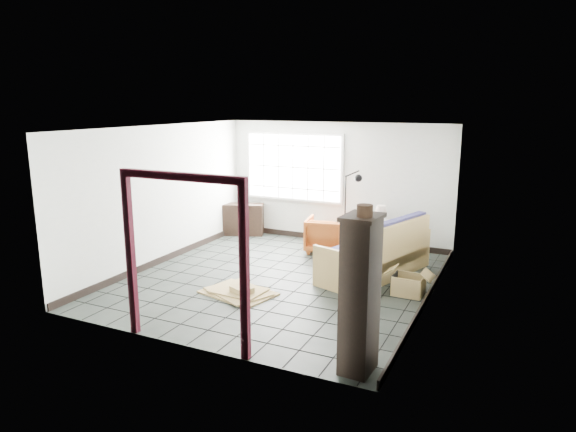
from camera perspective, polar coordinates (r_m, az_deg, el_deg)
The scene contains 15 objects.
ground at distance 8.97m, azimuth -0.78°, elevation -7.04°, with size 5.50×5.50×0.00m, color black.
room_shell at distance 8.58m, azimuth -0.73°, elevation 3.64°, with size 5.02×5.52×2.61m.
window_panel at distance 11.41m, azimuth 0.64°, elevation 5.46°, with size 2.32×0.08×1.52m.
doorway_trim at distance 6.36m, azimuth -11.57°, elevation -2.57°, with size 1.80×0.08×2.20m.
futon_sofa at distance 9.17m, azimuth 9.99°, elevation -4.35°, with size 1.56×2.49×1.03m.
armchair at distance 10.52m, azimuth 4.20°, elevation -1.89°, with size 0.76×0.71×0.78m, color #954215.
side_table at distance 10.63m, azimuth 10.33°, elevation -1.39°, with size 0.71×0.71×0.59m.
table_lamp at distance 10.52m, azimuth 10.28°, elevation 0.54°, with size 0.31×0.31×0.38m.
projector at distance 10.61m, azimuth 10.40°, elevation -0.59°, with size 0.32×0.29×0.09m.
floor_lamp at distance 9.89m, azimuth 7.01°, elevation 0.39°, with size 0.51×0.31×1.76m.
console_shelf at distance 11.89m, azimuth -5.03°, elevation -0.36°, with size 1.00×0.68×0.72m.
tall_shelf at distance 5.81m, azimuth 8.00°, elevation -8.57°, with size 0.41×0.52×1.83m.
pot at distance 5.46m, azimuth 8.53°, elevation 0.58°, with size 0.18×0.18×0.13m.
open_box at distance 8.47m, azimuth 13.22°, elevation -7.46°, with size 0.79×0.41×0.44m.
cardboard_pile at distance 8.34m, azimuth -5.49°, elevation -8.34°, with size 1.27×1.07×0.16m.
Camera 1 is at (3.72, -7.59, 3.01)m, focal length 32.00 mm.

